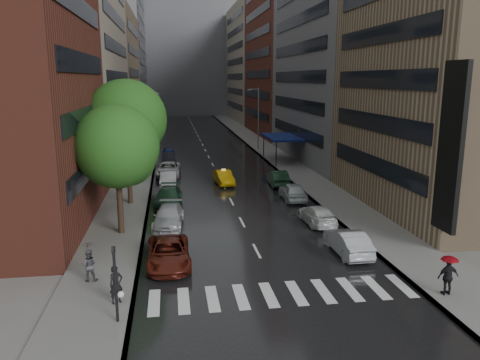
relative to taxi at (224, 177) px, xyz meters
name	(u,v)px	position (x,y,z in m)	size (l,w,h in m)	color
ground	(270,278)	(-0.11, -22.97, -0.70)	(220.00, 220.00, 0.00)	gray
road	(203,146)	(-0.11, 27.03, -0.70)	(14.00, 140.00, 0.01)	black
sidewalk_left	(145,147)	(-9.11, 27.03, -0.63)	(4.00, 140.00, 0.15)	gray
sidewalk_right	(260,145)	(8.89, 27.03, -0.63)	(4.00, 140.00, 0.15)	gray
crosswalk	(283,294)	(0.09, -24.97, -0.69)	(13.15, 2.80, 0.01)	silver
buildings_left	(106,44)	(-15.11, 35.82, 15.28)	(8.00, 108.00, 38.00)	maroon
buildings_right	(288,51)	(14.89, 33.73, 14.33)	(8.05, 109.10, 36.00)	#937A5B
building_far	(186,59)	(-0.11, 95.03, 15.30)	(40.00, 14.00, 32.00)	slate
tree_near	(117,147)	(-8.71, -14.53, 5.39)	(5.59, 5.59, 8.91)	#382619
tree_mid	(126,120)	(-8.71, -6.63, 6.47)	(6.57, 6.57, 10.48)	#382619
tree_far	(138,131)	(-8.71, 6.42, 4.15)	(4.46, 4.46, 7.10)	#382619
taxi	(224,177)	(0.00, 0.00, 0.00)	(1.49, 4.28, 1.41)	#E5A80C
parked_cars_left	(169,185)	(-5.51, -2.83, 0.03)	(2.91, 41.61, 1.52)	#531A10
parked_cars_right	(304,202)	(5.29, -10.56, 0.04)	(2.10, 23.49, 1.55)	#A1A4AA
ped_bag_walker	(116,285)	(-7.91, -25.01, 0.33)	(0.80, 0.72, 1.83)	black
ped_black_umbrella	(88,259)	(-9.58, -22.29, 0.68)	(0.96, 0.98, 2.09)	#49484D
ped_red_umbrella	(449,272)	(7.93, -26.48, 0.62)	(1.09, 0.82, 2.01)	black
traffic_light	(115,277)	(-7.71, -26.78, 1.52)	(0.18, 0.15, 3.45)	black
street_lamp_left	(146,130)	(-7.83, 7.03, 4.18)	(1.74, 0.22, 9.00)	gray
street_lamp_right	(258,117)	(7.61, 22.03, 4.18)	(1.74, 0.22, 9.00)	gray
awning	(282,137)	(8.87, 12.03, 2.43)	(4.00, 8.00, 3.12)	navy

